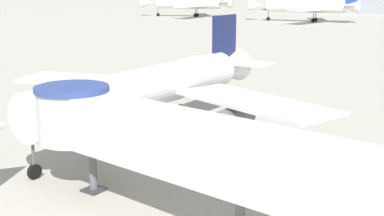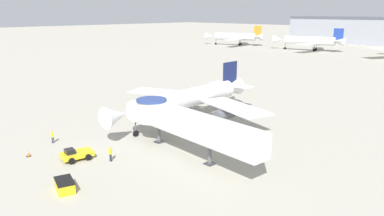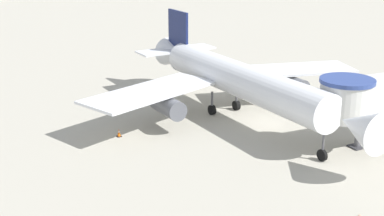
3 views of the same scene
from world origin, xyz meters
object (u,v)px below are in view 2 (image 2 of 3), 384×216
(service_container_yellow, at_px, (65,185))
(ground_crew_marshaller, at_px, (110,153))
(traffic_cone_apron_front, at_px, (28,153))
(background_jet_orange_tail, at_px, (237,37))
(jet_bridge, at_px, (185,122))
(ground_crew_wing_walker, at_px, (53,136))
(traffic_cone_port_wing, at_px, (149,106))
(background_jet_blue_tail, at_px, (311,41))
(main_airplane, at_px, (189,98))
(pushback_tug_yellow, at_px, (76,154))
(traffic_cone_starboard_wing, at_px, (246,133))

(service_container_yellow, bearing_deg, ground_crew_marshaller, 113.35)
(traffic_cone_apron_front, height_order, background_jet_orange_tail, background_jet_orange_tail)
(jet_bridge, distance_m, ground_crew_wing_walker, 18.48)
(traffic_cone_apron_front, relative_size, background_jet_orange_tail, 0.03)
(service_container_yellow, bearing_deg, traffic_cone_port_wing, 126.73)
(traffic_cone_apron_front, height_order, traffic_cone_port_wing, traffic_cone_apron_front)
(background_jet_orange_tail, distance_m, background_jet_blue_tail, 41.07)
(ground_crew_marshaller, relative_size, ground_crew_wing_walker, 1.05)
(main_airplane, xyz_separation_m, ground_crew_wing_walker, (-5.24, -20.55, -2.58))
(main_airplane, relative_size, ground_crew_wing_walker, 16.92)
(jet_bridge, relative_size, ground_crew_wing_walker, 12.12)
(main_airplane, height_order, service_container_yellow, main_airplane)
(jet_bridge, relative_size, service_container_yellow, 6.81)
(traffic_cone_port_wing, height_order, background_jet_orange_tail, background_jet_orange_tail)
(pushback_tug_yellow, relative_size, ground_crew_wing_walker, 2.23)
(traffic_cone_apron_front, height_order, ground_crew_marshaller, ground_crew_marshaller)
(pushback_tug_yellow, xyz_separation_m, traffic_cone_apron_front, (-5.07, -3.60, -0.31))
(background_jet_blue_tail, bearing_deg, background_jet_orange_tail, -100.65)
(ground_crew_wing_walker, bearing_deg, pushback_tug_yellow, -69.14)
(ground_crew_marshaller, distance_m, ground_crew_wing_walker, 11.03)
(main_airplane, distance_m, service_container_yellow, 27.65)
(pushback_tug_yellow, bearing_deg, background_jet_blue_tail, 115.93)
(main_airplane, bearing_deg, background_jet_orange_tail, 122.60)
(traffic_cone_apron_front, bearing_deg, background_jet_blue_tail, 104.60)
(main_airplane, height_order, traffic_cone_apron_front, main_airplane)
(jet_bridge, bearing_deg, pushback_tug_yellow, -122.54)
(ground_crew_wing_walker, bearing_deg, background_jet_orange_tail, 55.24)
(service_container_yellow, bearing_deg, jet_bridge, 84.91)
(ground_crew_marshaller, height_order, ground_crew_wing_walker, ground_crew_marshaller)
(ground_crew_marshaller, xyz_separation_m, background_jet_orange_tail, (-86.08, 133.54, 3.36))
(pushback_tug_yellow, xyz_separation_m, traffic_cone_starboard_wing, (8.85, 21.52, -0.34))
(ground_crew_wing_walker, bearing_deg, traffic_cone_port_wing, 41.52)
(traffic_cone_apron_front, bearing_deg, main_airplane, 83.64)
(main_airplane, xyz_separation_m, pushback_tug_yellow, (2.29, -21.26, -2.90))
(traffic_cone_apron_front, height_order, background_jet_blue_tail, background_jet_blue_tail)
(main_airplane, height_order, ground_crew_wing_walker, main_airplane)
(pushback_tug_yellow, height_order, ground_crew_wing_walker, ground_crew_wing_walker)
(pushback_tug_yellow, distance_m, ground_crew_marshaller, 4.23)
(traffic_cone_port_wing, relative_size, background_jet_blue_tail, 0.02)
(pushback_tug_yellow, bearing_deg, service_container_yellow, -27.30)
(pushback_tug_yellow, bearing_deg, ground_crew_wing_walker, -176.32)
(jet_bridge, relative_size, traffic_cone_starboard_wing, 28.39)
(ground_crew_marshaller, bearing_deg, background_jet_blue_tail, 90.62)
(ground_crew_wing_walker, bearing_deg, main_airplane, 11.88)
(traffic_cone_starboard_wing, height_order, ground_crew_marshaller, ground_crew_marshaller)
(traffic_cone_apron_front, relative_size, ground_crew_marshaller, 0.44)
(main_airplane, bearing_deg, pushback_tug_yellow, -86.25)
(pushback_tug_yellow, relative_size, ground_crew_marshaller, 2.12)
(traffic_cone_starboard_wing, height_order, background_jet_blue_tail, background_jet_blue_tail)
(jet_bridge, xyz_separation_m, ground_crew_marshaller, (-4.54, -7.86, -2.99))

